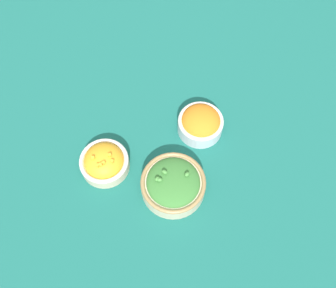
% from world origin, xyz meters
% --- Properties ---
extents(ground_plane, '(3.00, 3.00, 0.00)m').
position_xyz_m(ground_plane, '(0.00, 0.00, 0.00)').
color(ground_plane, '#196056').
extents(bowl_carrots, '(0.13, 0.13, 0.08)m').
position_xyz_m(bowl_carrots, '(0.11, 0.05, 0.04)').
color(bowl_carrots, '#B2C1CC').
rests_on(bowl_carrots, ground_plane).
extents(bowl_squash, '(0.14, 0.14, 0.08)m').
position_xyz_m(bowl_squash, '(-0.18, -0.02, 0.03)').
color(bowl_squash, beige).
rests_on(bowl_squash, ground_plane).
extents(bowl_broccoli, '(0.18, 0.18, 0.08)m').
position_xyz_m(bowl_broccoli, '(-0.01, -0.12, 0.04)').
color(bowl_broccoli, beige).
rests_on(bowl_broccoli, ground_plane).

